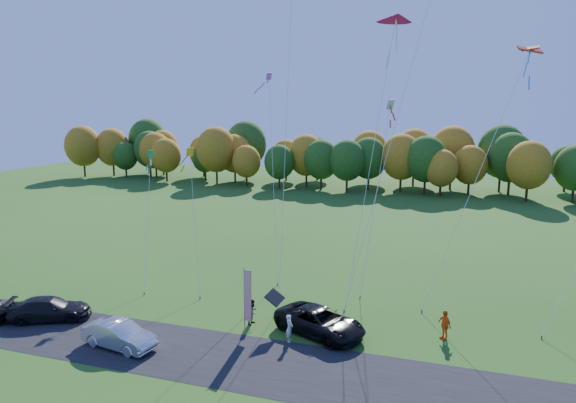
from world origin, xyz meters
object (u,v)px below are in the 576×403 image
(silver_sedan, at_px, (119,335))
(feather_flag, at_px, (247,295))
(black_suv, at_px, (320,321))
(person_east, at_px, (445,325))

(silver_sedan, bearing_deg, feather_flag, -50.93)
(feather_flag, bearing_deg, black_suv, 21.33)
(silver_sedan, relative_size, person_east, 2.52)
(silver_sedan, distance_m, feather_flag, 7.60)
(silver_sedan, bearing_deg, person_east, -59.46)
(black_suv, height_order, silver_sedan, black_suv)
(silver_sedan, bearing_deg, black_suv, -54.12)
(silver_sedan, height_order, feather_flag, feather_flag)
(silver_sedan, distance_m, person_east, 18.95)
(black_suv, distance_m, feather_flag, 4.73)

